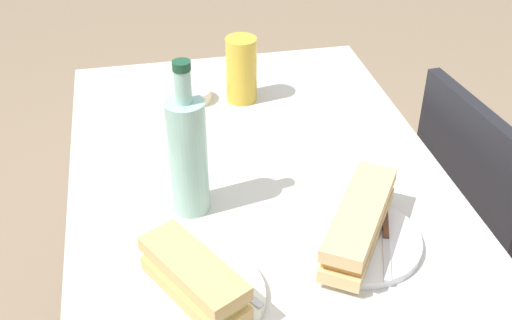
# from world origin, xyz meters

# --- Properties ---
(dining_table) EXTENTS (1.05, 0.74, 0.76)m
(dining_table) POSITION_xyz_m (0.00, 0.00, 0.63)
(dining_table) COLOR beige
(dining_table) RESTS_ON ground
(chair_far) EXTENTS (0.44, 0.44, 0.86)m
(chair_far) POSITION_xyz_m (0.01, 0.57, 0.49)
(chair_far) COLOR black
(chair_far) RESTS_ON ground
(plate_near) EXTENTS (0.22, 0.22, 0.01)m
(plate_near) POSITION_xyz_m (0.26, 0.13, 0.77)
(plate_near) COLOR white
(plate_near) RESTS_ON dining_table
(baguette_sandwich_near) EXTENTS (0.26, 0.20, 0.07)m
(baguette_sandwich_near) POSITION_xyz_m (0.26, 0.13, 0.81)
(baguette_sandwich_near) COLOR #DBB77A
(baguette_sandwich_near) RESTS_ON plate_near
(knife_near) EXTENTS (0.17, 0.07, 0.01)m
(knife_near) POSITION_xyz_m (0.27, 0.17, 0.78)
(knife_near) COLOR silver
(knife_near) RESTS_ON plate_near
(plate_far) EXTENTS (0.22, 0.22, 0.01)m
(plate_far) POSITION_xyz_m (0.33, -0.16, 0.77)
(plate_far) COLOR silver
(plate_far) RESTS_ON dining_table
(baguette_sandwich_far) EXTENTS (0.21, 0.16, 0.07)m
(baguette_sandwich_far) POSITION_xyz_m (0.33, -0.16, 0.81)
(baguette_sandwich_far) COLOR tan
(baguette_sandwich_far) RESTS_ON plate_far
(knife_far) EXTENTS (0.15, 0.11, 0.01)m
(knife_far) POSITION_xyz_m (0.30, -0.13, 0.78)
(knife_far) COLOR silver
(knife_far) RESTS_ON plate_far
(water_bottle) EXTENTS (0.07, 0.07, 0.30)m
(water_bottle) POSITION_xyz_m (0.10, -0.14, 0.88)
(water_bottle) COLOR #99C6B7
(water_bottle) RESTS_ON dining_table
(beer_glass) EXTENTS (0.07, 0.07, 0.16)m
(beer_glass) POSITION_xyz_m (-0.29, 0.02, 0.84)
(beer_glass) COLOR gold
(beer_glass) RESTS_ON dining_table
(olive_bowl) EXTENTS (0.09, 0.09, 0.03)m
(olive_bowl) POSITION_xyz_m (-0.30, -0.09, 0.78)
(olive_bowl) COLOR silver
(olive_bowl) RESTS_ON dining_table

